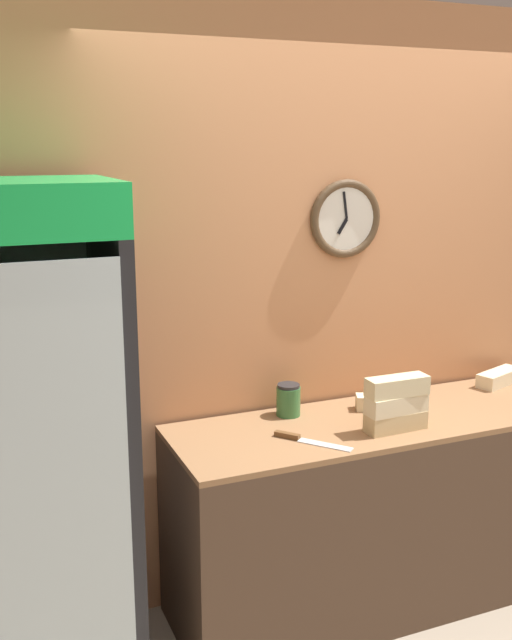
# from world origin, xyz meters

# --- Properties ---
(wall_back) EXTENTS (5.20, 0.09, 2.70)m
(wall_back) POSITION_xyz_m (-0.00, 1.20, 1.35)
(wall_back) COLOR tan
(wall_back) RESTS_ON ground_plane
(prep_counter) EXTENTS (1.97, 0.60, 0.90)m
(prep_counter) POSITION_xyz_m (0.00, 0.85, 0.45)
(prep_counter) COLOR #4C3828
(prep_counter) RESTS_ON ground_plane
(beverage_cooler) EXTENTS (0.77, 0.65, 1.97)m
(beverage_cooler) POSITION_xyz_m (-1.58, 0.88, 1.07)
(beverage_cooler) COLOR black
(beverage_cooler) RESTS_ON ground_plane
(sandwich_stack_bottom) EXTENTS (0.27, 0.10, 0.08)m
(sandwich_stack_bottom) POSITION_xyz_m (-0.05, 0.71, 0.94)
(sandwich_stack_bottom) COLOR tan
(sandwich_stack_bottom) RESTS_ON prep_counter
(sandwich_stack_middle) EXTENTS (0.27, 0.10, 0.08)m
(sandwich_stack_middle) POSITION_xyz_m (-0.05, 0.71, 1.01)
(sandwich_stack_middle) COLOR beige
(sandwich_stack_middle) RESTS_ON sandwich_stack_bottom
(sandwich_stack_top) EXTENTS (0.27, 0.09, 0.08)m
(sandwich_stack_top) POSITION_xyz_m (-0.05, 0.71, 1.09)
(sandwich_stack_top) COLOR beige
(sandwich_stack_top) RESTS_ON sandwich_stack_middle
(sandwich_flat_left) EXTENTS (0.30, 0.18, 0.07)m
(sandwich_flat_left) POSITION_xyz_m (0.77, 1.03, 0.93)
(sandwich_flat_left) COLOR beige
(sandwich_flat_left) RESTS_ON prep_counter
(sandwich_flat_right) EXTENTS (0.28, 0.18, 0.07)m
(sandwich_flat_right) POSITION_xyz_m (0.04, 0.94, 0.93)
(sandwich_flat_right) COLOR beige
(sandwich_flat_right) RESTS_ON prep_counter
(chefs_knife) EXTENTS (0.24, 0.28, 0.02)m
(chefs_knife) POSITION_xyz_m (-0.47, 0.76, 0.90)
(chefs_knife) COLOR silver
(chefs_knife) RESTS_ON prep_counter
(condiment_jar) EXTENTS (0.11, 0.11, 0.14)m
(condiment_jar) POSITION_xyz_m (-0.40, 1.05, 0.97)
(condiment_jar) COLOR #336B38
(condiment_jar) RESTS_ON prep_counter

